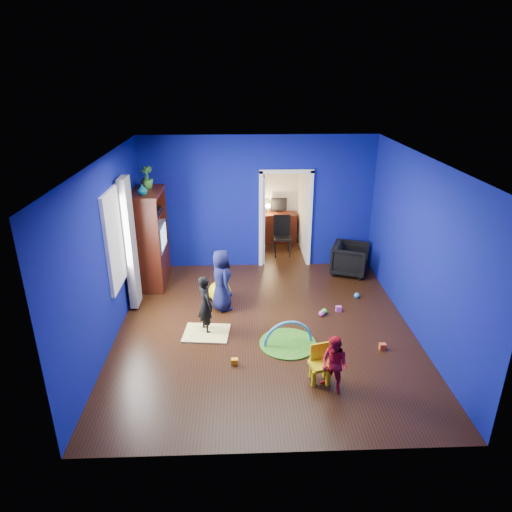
{
  "coord_description": "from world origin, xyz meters",
  "views": [
    {
      "loc": [
        -0.42,
        -6.78,
        4.16
      ],
      "look_at": [
        -0.14,
        0.4,
        1.19
      ],
      "focal_mm": 32.0,
      "sensor_mm": 36.0,
      "label": 1
    }
  ],
  "objects_px": {
    "armchair": "(350,259)",
    "tv_armoire": "(150,239)",
    "toddler_red": "(334,365)",
    "hopper_ball": "(220,292)",
    "play_mat": "(288,343)",
    "vase": "(142,190)",
    "child_black": "(206,304)",
    "folding_chair": "(282,237)",
    "study_desk": "(279,227)",
    "child_navy": "(221,280)",
    "kid_chair": "(320,366)",
    "crt_tv": "(152,237)"
  },
  "relations": [
    {
      "from": "armchair",
      "to": "kid_chair",
      "type": "height_order",
      "value": "armchair"
    },
    {
      "from": "armchair",
      "to": "play_mat",
      "type": "height_order",
      "value": "armchair"
    },
    {
      "from": "child_navy",
      "to": "play_mat",
      "type": "relative_size",
      "value": 1.26
    },
    {
      "from": "crt_tv",
      "to": "play_mat",
      "type": "xyz_separation_m",
      "value": [
        2.51,
        -2.4,
        -1.01
      ]
    },
    {
      "from": "hopper_ball",
      "to": "tv_armoire",
      "type": "bearing_deg",
      "value": 146.76
    },
    {
      "from": "armchair",
      "to": "child_navy",
      "type": "relative_size",
      "value": 0.63
    },
    {
      "from": "crt_tv",
      "to": "play_mat",
      "type": "distance_m",
      "value": 3.62
    },
    {
      "from": "armchair",
      "to": "crt_tv",
      "type": "distance_m",
      "value": 4.2
    },
    {
      "from": "toddler_red",
      "to": "tv_armoire",
      "type": "xyz_separation_m",
      "value": [
        -3.06,
        3.56,
        0.56
      ]
    },
    {
      "from": "child_navy",
      "to": "crt_tv",
      "type": "xyz_separation_m",
      "value": [
        -1.41,
        1.17,
        0.44
      ]
    },
    {
      "from": "hopper_ball",
      "to": "folding_chair",
      "type": "distance_m",
      "value": 2.72
    },
    {
      "from": "vase",
      "to": "kid_chair",
      "type": "height_order",
      "value": "vase"
    },
    {
      "from": "kid_chair",
      "to": "play_mat",
      "type": "distance_m",
      "value": 1.04
    },
    {
      "from": "crt_tv",
      "to": "hopper_ball",
      "type": "xyz_separation_m",
      "value": [
        1.36,
        -0.92,
        -0.8
      ]
    },
    {
      "from": "hopper_ball",
      "to": "play_mat",
      "type": "distance_m",
      "value": 1.89
    },
    {
      "from": "toddler_red",
      "to": "play_mat",
      "type": "relative_size",
      "value": 0.91
    },
    {
      "from": "child_black",
      "to": "crt_tv",
      "type": "height_order",
      "value": "crt_tv"
    },
    {
      "from": "armchair",
      "to": "kid_chair",
      "type": "xyz_separation_m",
      "value": [
        -1.27,
        -3.66,
        -0.09
      ]
    },
    {
      "from": "child_navy",
      "to": "folding_chair",
      "type": "height_order",
      "value": "child_navy"
    },
    {
      "from": "child_black",
      "to": "kid_chair",
      "type": "bearing_deg",
      "value": -158.26
    },
    {
      "from": "child_black",
      "to": "folding_chair",
      "type": "distance_m",
      "value": 3.71
    },
    {
      "from": "vase",
      "to": "study_desk",
      "type": "relative_size",
      "value": 0.23
    },
    {
      "from": "tv_armoire",
      "to": "folding_chair",
      "type": "xyz_separation_m",
      "value": [
        2.81,
        1.4,
        -0.52
      ]
    },
    {
      "from": "hopper_ball",
      "to": "kid_chair",
      "type": "xyz_separation_m",
      "value": [
        1.5,
        -2.44,
        0.03
      ]
    },
    {
      "from": "toddler_red",
      "to": "play_mat",
      "type": "bearing_deg",
      "value": 160.21
    },
    {
      "from": "study_desk",
      "to": "tv_armoire",
      "type": "bearing_deg",
      "value": -139.94
    },
    {
      "from": "armchair",
      "to": "tv_armoire",
      "type": "bearing_deg",
      "value": 115.32
    },
    {
      "from": "vase",
      "to": "child_black",
      "type": "bearing_deg",
      "value": -53.61
    },
    {
      "from": "vase",
      "to": "play_mat",
      "type": "relative_size",
      "value": 0.22
    },
    {
      "from": "vase",
      "to": "folding_chair",
      "type": "bearing_deg",
      "value": 31.21
    },
    {
      "from": "child_navy",
      "to": "tv_armoire",
      "type": "bearing_deg",
      "value": 28.56
    },
    {
      "from": "folding_chair",
      "to": "hopper_ball",
      "type": "bearing_deg",
      "value": -121.18
    },
    {
      "from": "vase",
      "to": "study_desk",
      "type": "bearing_deg",
      "value": 43.46
    },
    {
      "from": "armchair",
      "to": "play_mat",
      "type": "bearing_deg",
      "value": 170.29
    },
    {
      "from": "child_black",
      "to": "toddler_red",
      "type": "relative_size",
      "value": 1.22
    },
    {
      "from": "armchair",
      "to": "folding_chair",
      "type": "distance_m",
      "value": 1.76
    },
    {
      "from": "child_black",
      "to": "tv_armoire",
      "type": "relative_size",
      "value": 0.52
    },
    {
      "from": "child_navy",
      "to": "tv_armoire",
      "type": "xyz_separation_m",
      "value": [
        -1.45,
        1.17,
        0.4
      ]
    },
    {
      "from": "child_black",
      "to": "kid_chair",
      "type": "distance_m",
      "value": 2.22
    },
    {
      "from": "kid_chair",
      "to": "hopper_ball",
      "type": "bearing_deg",
      "value": 106.98
    },
    {
      "from": "tv_armoire",
      "to": "hopper_ball",
      "type": "height_order",
      "value": "tv_armoire"
    },
    {
      "from": "child_black",
      "to": "tv_armoire",
      "type": "xyz_separation_m",
      "value": [
        -1.21,
        1.95,
        0.47
      ]
    },
    {
      "from": "armchair",
      "to": "hopper_ball",
      "type": "height_order",
      "value": "armchair"
    },
    {
      "from": "vase",
      "to": "crt_tv",
      "type": "xyz_separation_m",
      "value": [
        0.04,
        0.3,
        -1.04
      ]
    },
    {
      "from": "play_mat",
      "to": "study_desk",
      "type": "bearing_deg",
      "value": 86.96
    },
    {
      "from": "kid_chair",
      "to": "study_desk",
      "type": "height_order",
      "value": "study_desk"
    },
    {
      "from": "toddler_red",
      "to": "hopper_ball",
      "type": "distance_m",
      "value": 3.12
    },
    {
      "from": "hopper_ball",
      "to": "play_mat",
      "type": "xyz_separation_m",
      "value": [
        1.15,
        -1.49,
        -0.2
      ]
    },
    {
      "from": "armchair",
      "to": "play_mat",
      "type": "distance_m",
      "value": 3.17
    },
    {
      "from": "child_navy",
      "to": "tv_armoire",
      "type": "height_order",
      "value": "tv_armoire"
    }
  ]
}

